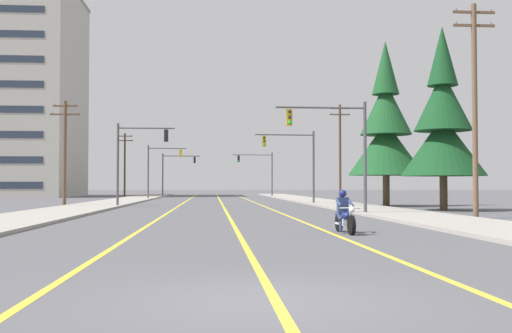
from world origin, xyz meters
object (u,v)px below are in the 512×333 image
Objects in this scene: motorcycle_with_rider at (344,216)px; traffic_signal_far_left at (174,168)px; utility_pole_right_far at (340,149)px; conifer_tree_right_verge_near at (443,126)px; traffic_signal_mid_left at (159,164)px; conifer_tree_right_verge_far at (386,130)px; traffic_signal_near_left at (134,152)px; traffic_signal_far_right at (260,167)px; utility_pole_right_near at (475,103)px; utility_pole_left_near at (65,149)px; traffic_signal_mid_right at (297,156)px; utility_pole_left_far at (125,162)px; traffic_signal_near_right at (339,140)px.

motorcycle_with_rider is 0.35× the size of traffic_signal_far_left.
utility_pole_right_far is 25.21m from conifer_tree_right_verge_near.
utility_pole_right_far reaches higher than traffic_signal_mid_left.
conifer_tree_right_verge_far is at bearing 70.86° from motorcycle_with_rider.
traffic_signal_near_left and traffic_signal_far_right have the same top height.
motorcycle_with_rider is 12.71m from utility_pole_right_near.
utility_pole_left_near is at bearing -102.88° from traffic_signal_mid_left.
traffic_signal_mid_right is 23.54m from traffic_signal_mid_left.
conifer_tree_right_verge_far reaches higher than traffic_signal_mid_right.
traffic_signal_far_right is 22.68m from utility_pole_right_far.
utility_pole_right_far is 17.08m from conifer_tree_right_verge_far.
motorcycle_with_rider is 0.35× the size of traffic_signal_mid_right.
traffic_signal_mid_left is at bearing 101.80° from motorcycle_with_rider.
utility_pole_left_far is (-25.97, 25.65, -0.50)m from utility_pole_right_far.
traffic_signal_mid_right is 39.93m from traffic_signal_far_left.
traffic_signal_far_left is at bearing 82.03° from utility_pole_left_near.
motorcycle_with_rider is 0.35× the size of traffic_signal_mid_left.
utility_pole_left_near reaches higher than motorcycle_with_rider.
traffic_signal_near_left is at bearing 134.82° from traffic_signal_near_right.
traffic_signal_far_right is 19.74m from utility_pole_left_far.
utility_pole_left_far is at bearing 121.24° from conifer_tree_right_verge_far.
conifer_tree_right_verge_near is 8.23m from conifer_tree_right_verge_far.
traffic_signal_far_right is at bearing -17.79° from traffic_signal_far_left.
utility_pole_left_far is at bearing 179.41° from traffic_signal_far_left.
conifer_tree_right_verge_far is (19.16, 0.49, 1.82)m from traffic_signal_near_left.
utility_pole_right_far is 0.79× the size of conifer_tree_right_verge_far.
conifer_tree_right_verge_far is (24.65, -1.44, 1.49)m from utility_pole_left_near.
conifer_tree_right_verge_near is (26.03, -9.54, 1.06)m from utility_pole_left_near.
traffic_signal_far_right is (12.81, 14.42, 0.07)m from traffic_signal_mid_left.
utility_pole_left_far is at bearing 118.24° from conifer_tree_right_verge_near.
traffic_signal_far_right is 0.52× the size of conifer_tree_right_verge_near.
traffic_signal_mid_left is 20.81m from utility_pole_right_far.
utility_pole_left_near is at bearing 141.63° from utility_pole_right_near.
traffic_signal_far_left is (-12.60, 37.89, 0.02)m from traffic_signal_mid_right.
traffic_signal_near_left is 19.25m from conifer_tree_right_verge_far.
utility_pole_left_near is (-15.70, 27.24, 3.80)m from motorcycle_with_rider.
traffic_signal_far_right is at bearing 48.38° from traffic_signal_mid_left.
conifer_tree_right_verge_near is at bearing -61.76° from utility_pole_left_far.
utility_pole_right_near is 1.15× the size of utility_pole_left_far.
traffic_signal_mid_left is (-0.27, 24.78, 0.01)m from traffic_signal_near_left.
motorcycle_with_rider is 0.27× the size of utility_pole_left_near.
traffic_signal_mid_left is at bearing 122.71° from conifer_tree_right_verge_near.
traffic_signal_near_left and traffic_signal_mid_left have the same top height.
utility_pole_right_near is at bearing -73.19° from traffic_signal_far_left.
traffic_signal_far_left is at bearing 98.25° from motorcycle_with_rider.
traffic_signal_near_right is at bearing -146.60° from conifer_tree_right_verge_near.
utility_pole_left_near reaches higher than traffic_signal_mid_right.
traffic_signal_mid_left is 0.48× the size of conifer_tree_right_verge_far.
utility_pole_right_near is (18.18, -60.18, 1.45)m from traffic_signal_far_left.
traffic_signal_near_right reaches higher than motorcycle_with_rider.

